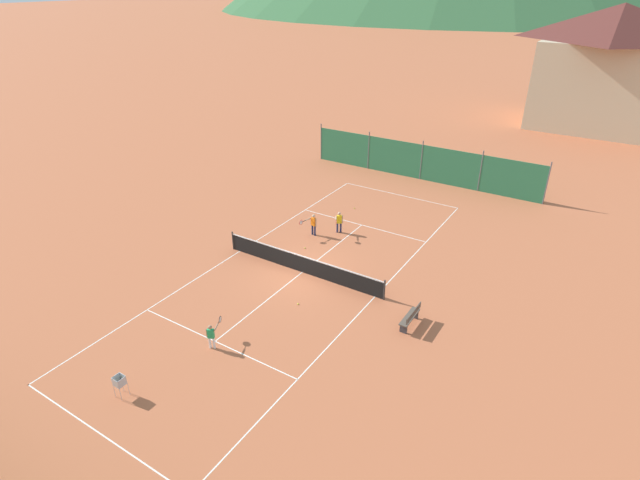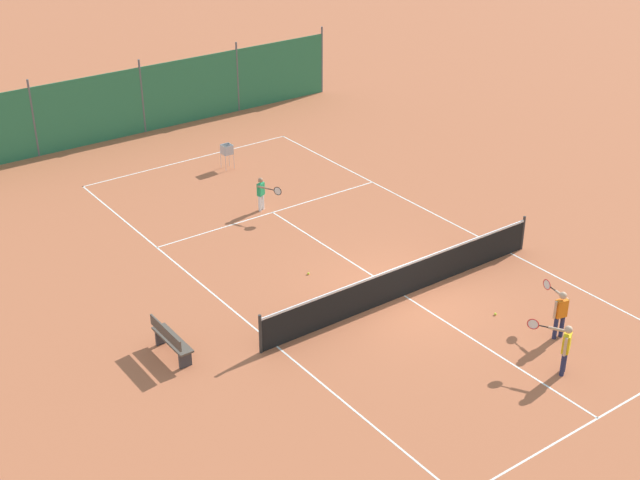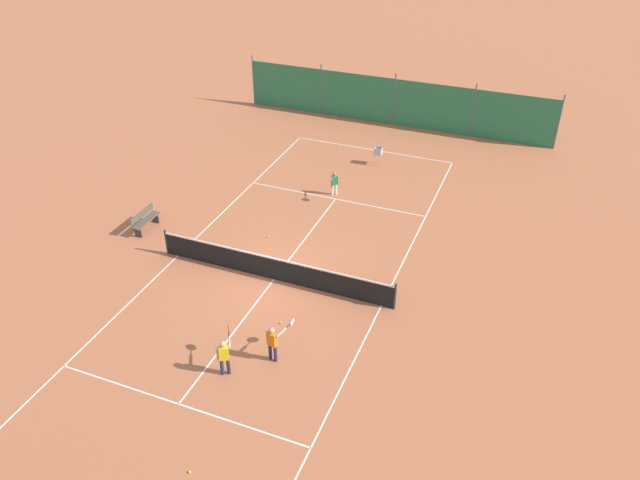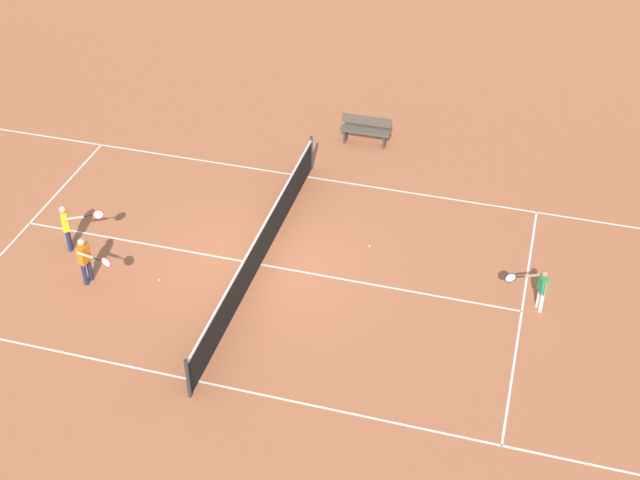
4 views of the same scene
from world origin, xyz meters
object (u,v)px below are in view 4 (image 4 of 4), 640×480
object	(u,v)px
tennis_net	(260,249)
courtside_bench	(366,130)
tennis_ball_alley_right	(370,246)
player_far_baseline	(68,224)
player_far_service	(86,258)
tennis_ball_service_box	(160,280)
player_near_baseline	(540,287)

from	to	relation	value
tennis_net	courtside_bench	size ratio (longest dim) A/B	6.12
tennis_net	tennis_ball_alley_right	distance (m)	2.86
player_far_baseline	tennis_ball_alley_right	size ratio (longest dim) A/B	19.57
tennis_ball_alley_right	player_far_service	bearing A→B (deg)	117.26
player_far_baseline	tennis_ball_service_box	xyz separation A→B (m)	(-0.60, -2.66, -0.72)
player_far_service	player_far_baseline	xyz separation A→B (m)	(1.11, 1.07, -0.00)
player_near_baseline	tennis_ball_alley_right	world-z (taller)	player_near_baseline
player_near_baseline	tennis_ball_alley_right	size ratio (longest dim) A/B	17.07
tennis_net	courtside_bench	xyz separation A→B (m)	(6.34, -1.15, -0.05)
player_far_service	player_far_baseline	size ratio (longest dim) A/B	1.00
tennis_ball_service_box	player_far_baseline	bearing A→B (deg)	77.25
player_far_baseline	tennis_ball_alley_right	world-z (taller)	player_far_baseline
tennis_net	player_far_baseline	world-z (taller)	player_far_baseline
player_far_service	player_near_baseline	bearing A→B (deg)	-79.43
tennis_net	player_far_service	size ratio (longest dim) A/B	7.08
tennis_ball_service_box	tennis_net	bearing A→B (deg)	-59.41
player_far_service	courtside_bench	bearing A→B (deg)	-31.04
player_near_baseline	player_far_baseline	bearing A→B (deg)	94.19
player_far_service	tennis_ball_service_box	xyz separation A→B (m)	(0.50, -1.59, -0.72)
player_far_baseline	tennis_net	bearing A→B (deg)	-82.16
player_near_baseline	player_far_service	bearing A→B (deg)	100.57
tennis_ball_alley_right	courtside_bench	distance (m)	5.11
tennis_ball_service_box	tennis_ball_alley_right	bearing A→B (deg)	-59.71
player_far_service	player_far_baseline	bearing A→B (deg)	44.02
tennis_net	player_near_baseline	world-z (taller)	player_near_baseline
tennis_ball_service_box	tennis_ball_alley_right	distance (m)	5.30
tennis_ball_service_box	tennis_ball_alley_right	world-z (taller)	same
player_far_service	tennis_ball_service_box	bearing A→B (deg)	-72.44
player_far_service	player_far_baseline	distance (m)	1.54
tennis_net	tennis_ball_alley_right	bearing A→B (deg)	-59.96
tennis_net	tennis_ball_service_box	world-z (taller)	tennis_net
player_near_baseline	courtside_bench	size ratio (longest dim) A/B	0.75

